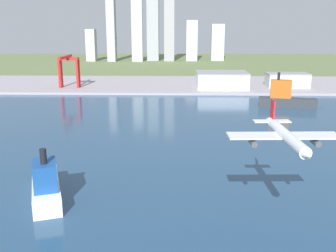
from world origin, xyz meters
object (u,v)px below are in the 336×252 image
at_px(airplane_landing, 286,136).
at_px(port_crane_red, 68,64).
at_px(container_barge, 285,97).
at_px(ferry_boat, 46,185).
at_px(warehouse_annex, 287,80).
at_px(warehouse_main, 222,80).

relative_size(airplane_landing, port_crane_red, 0.84).
height_order(container_barge, port_crane_red, port_crane_red).
xyz_separation_m(ferry_boat, warehouse_annex, (175.45, 293.51, 3.60)).
relative_size(ferry_boat, warehouse_main, 0.72).
xyz_separation_m(airplane_landing, container_barge, (60.70, 222.27, -27.67)).
bearing_deg(ferry_boat, airplane_landing, -19.46).
bearing_deg(ferry_boat, warehouse_annex, 59.13).
height_order(ferry_boat, port_crane_red, port_crane_red).
bearing_deg(port_crane_red, warehouse_main, 1.28).
bearing_deg(airplane_landing, container_barge, 74.73).
relative_size(ferry_boat, warehouse_annex, 0.88).
xyz_separation_m(port_crane_red, warehouse_main, (167.72, 3.76, -16.90)).
xyz_separation_m(warehouse_main, warehouse_annex, (73.88, 8.04, -1.05)).
xyz_separation_m(airplane_landing, warehouse_annex, (90.01, 323.70, -26.03)).
relative_size(ferry_boat, container_barge, 0.82).
relative_size(warehouse_main, warehouse_annex, 1.21).
relative_size(port_crane_red, warehouse_main, 0.83).
relative_size(airplane_landing, warehouse_main, 0.69).
bearing_deg(warehouse_annex, container_barge, -106.12).
bearing_deg(port_crane_red, warehouse_annex, 2.80).
bearing_deg(warehouse_main, airplane_landing, -92.93).
distance_m(container_barge, warehouse_annex, 105.59).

